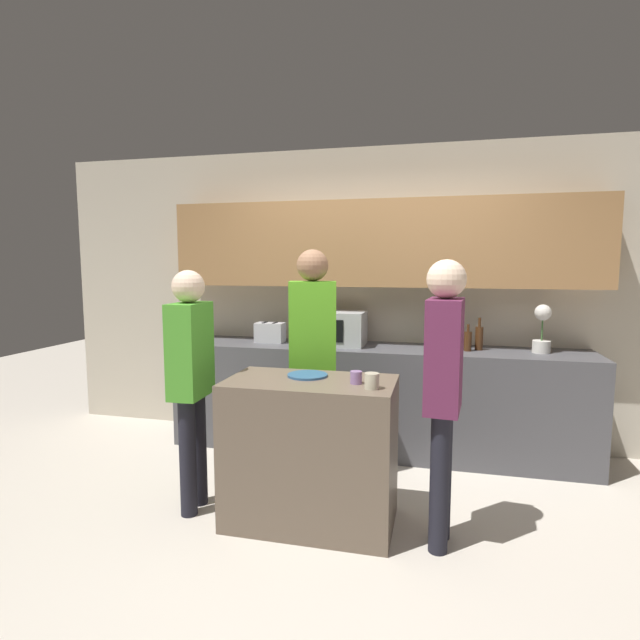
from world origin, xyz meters
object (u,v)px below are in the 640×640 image
object	(u,v)px
bottle_2	(454,339)
cup_0	(372,381)
person_center	(444,379)
bottle_1	(444,333)
person_right	(313,345)
microwave	(336,328)
person_left	(191,370)
bottle_0	(432,338)
plate_on_island	(308,375)
potted_plant	(542,329)
bottle_3	(468,341)
toaster	(270,332)
bottle_4	(479,338)
cup_1	(356,377)

from	to	relation	value
bottle_2	cup_0	world-z (taller)	bottle_2
cup_0	person_center	size ratio (longest dim) A/B	0.06
bottle_1	person_right	size ratio (longest dim) A/B	0.19
microwave	cup_0	xyz separation A→B (m)	(0.53, -1.49, -0.10)
bottle_2	person_left	distance (m)	2.19
cup_0	person_left	bearing A→B (deg)	175.17
bottle_0	plate_on_island	size ratio (longest dim) A/B	1.02
person_right	microwave	bearing A→B (deg)	-103.44
potted_plant	person_left	xyz separation A→B (m)	(-2.39, -1.39, -0.17)
person_left	person_right	world-z (taller)	person_right
bottle_3	plate_on_island	xyz separation A→B (m)	(-1.05, -1.21, -0.08)
person_center	person_right	xyz separation A→B (m)	(-0.94, 0.63, 0.05)
person_center	toaster	bearing A→B (deg)	52.75
bottle_3	bottle_4	world-z (taller)	bottle_4
bottle_3	bottle_2	bearing A→B (deg)	157.93
person_center	bottle_1	bearing A→B (deg)	5.35
microwave	person_center	size ratio (longest dim) A/B	0.31
potted_plant	microwave	bearing A→B (deg)	-179.95
bottle_3	person_center	bearing A→B (deg)	-98.20
microwave	plate_on_island	distance (m)	1.28
bottle_0	person_center	world-z (taller)	person_center
microwave	bottle_4	bearing A→B (deg)	0.84
toaster	bottle_3	bearing A→B (deg)	-1.80
person_left	bottle_3	bearing A→B (deg)	124.18
cup_1	toaster	bearing A→B (deg)	126.79
toaster	bottle_2	distance (m)	1.64
cup_0	person_right	xyz separation A→B (m)	(-0.53, 0.69, 0.08)
cup_1	bottle_1	bearing A→B (deg)	70.24
microwave	toaster	distance (m)	0.62
potted_plant	bottle_4	xyz separation A→B (m)	(-0.48, 0.02, -0.09)
bottle_0	plate_on_island	world-z (taller)	bottle_0
bottle_3	person_left	xyz separation A→B (m)	(-1.81, -1.33, -0.06)
bottle_0	person_right	bearing A→B (deg)	-140.23
bottle_3	person_center	distance (m)	1.40
bottle_0	bottle_1	world-z (taller)	bottle_1
toaster	person_left	distance (m)	1.39
bottle_1	person_right	bearing A→B (deg)	-137.56
person_left	bottle_2	bearing A→B (deg)	126.82
toaster	potted_plant	xyz separation A→B (m)	(2.33, 0.00, 0.11)
bottle_2	bottle_3	size ratio (longest dim) A/B	1.07
bottle_1	cup_0	bearing A→B (deg)	-104.82
bottle_0	cup_1	xyz separation A→B (m)	(-0.42, -1.29, -0.06)
bottle_0	bottle_4	size ratio (longest dim) A/B	0.97
bottle_3	plate_on_island	bearing A→B (deg)	-130.94
bottle_3	microwave	bearing A→B (deg)	177.30
plate_on_island	cup_1	xyz separation A→B (m)	(0.34, -0.12, 0.03)
toaster	person_center	xyz separation A→B (m)	(1.55, -1.44, -0.02)
cup_0	person_right	distance (m)	0.87
bottle_4	cup_1	bearing A→B (deg)	-119.91
plate_on_island	bottle_0	bearing A→B (deg)	56.95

